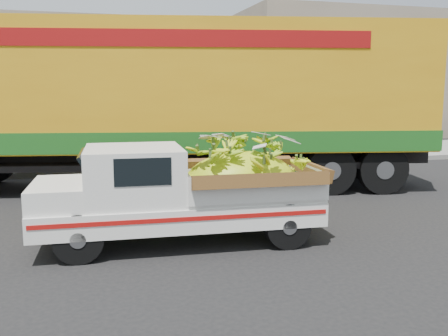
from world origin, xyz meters
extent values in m
plane|color=black|center=(0.00, 0.00, 0.00)|extent=(100.00, 100.00, 0.00)
cube|color=gray|center=(0.00, 7.36, 0.07)|extent=(60.00, 0.25, 0.15)
cube|color=gray|center=(0.00, 9.46, 0.07)|extent=(60.00, 4.00, 0.14)
cube|color=gray|center=(14.00, 16.36, 3.00)|extent=(14.00, 6.00, 6.00)
cylinder|color=black|center=(-0.67, 0.12, 0.34)|extent=(0.69, 0.24, 0.68)
cylinder|color=black|center=(-0.59, 1.43, 0.34)|extent=(0.69, 0.24, 0.68)
cylinder|color=black|center=(2.29, -0.06, 0.34)|extent=(0.69, 0.24, 0.68)
cylinder|color=black|center=(2.37, 1.25, 0.34)|extent=(0.69, 0.24, 0.68)
cube|color=silver|center=(0.81, 0.69, 0.50)|extent=(4.30, 1.78, 0.35)
cube|color=#A50F0C|center=(0.76, -0.08, 0.56)|extent=(4.13, 0.27, 0.06)
cube|color=silver|center=(-1.26, 0.82, 0.40)|extent=(0.18, 1.50, 0.13)
cube|color=silver|center=(-0.92, 0.80, 0.83)|extent=(0.85, 1.48, 0.32)
cube|color=silver|center=(0.16, 0.73, 1.08)|extent=(1.48, 1.55, 0.81)
cube|color=black|center=(0.20, -0.01, 1.23)|extent=(0.76, 0.06, 0.38)
cube|color=silver|center=(1.88, 0.62, 0.90)|extent=(2.15, 1.65, 0.46)
ellipsoid|color=yellow|center=(1.79, 0.63, 0.81)|extent=(1.94, 1.33, 1.15)
cylinder|color=black|center=(5.88, 2.99, 0.55)|extent=(1.14, 0.53, 1.10)
cylinder|color=black|center=(6.28, 4.95, 0.55)|extent=(1.14, 0.53, 1.10)
cylinder|color=black|center=(4.70, 3.23, 0.55)|extent=(1.14, 0.53, 1.10)
cylinder|color=black|center=(5.10, 5.19, 0.55)|extent=(1.14, 0.53, 1.10)
cube|color=black|center=(1.47, 4.91, 0.78)|extent=(11.96, 3.36, 0.36)
cube|color=gold|center=(1.47, 4.91, 2.38)|extent=(12.02, 4.78, 2.84)
cube|color=#1A5919|center=(1.47, 4.91, 1.21)|extent=(12.09, 4.82, 0.45)
cube|color=maroon|center=(1.22, 3.67, 3.35)|extent=(8.24, 1.69, 0.35)
camera|label=1|loc=(-0.56, -6.61, 2.32)|focal=40.00mm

